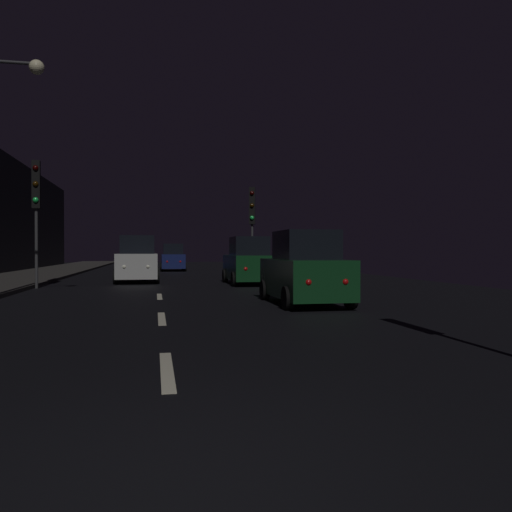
# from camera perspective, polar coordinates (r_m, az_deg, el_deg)

# --- Properties ---
(ground) EXTENTS (26.58, 84.00, 0.02)m
(ground) POSITION_cam_1_polar(r_m,az_deg,el_deg) (28.14, -10.73, -2.51)
(ground) COLOR black
(sidewalk_left) EXTENTS (4.40, 84.00, 0.15)m
(sidewalk_left) POSITION_cam_1_polar(r_m,az_deg,el_deg) (28.98, -24.90, -2.30)
(sidewalk_left) COLOR #33302D
(sidewalk_left) RESTS_ON ground
(lane_centerline) EXTENTS (0.16, 24.44, 0.01)m
(lane_centerline) POSITION_cam_1_polar(r_m,az_deg,el_deg) (16.16, -10.50, -4.75)
(lane_centerline) COLOR beige
(lane_centerline) RESTS_ON ground
(traffic_light_far_right) EXTENTS (0.38, 0.48, 4.77)m
(traffic_light_far_right) POSITION_cam_1_polar(r_m,az_deg,el_deg) (26.88, -0.43, 4.76)
(traffic_light_far_right) COLOR #38383A
(traffic_light_far_right) RESTS_ON ground
(traffic_light_far_left) EXTENTS (0.34, 0.47, 5.10)m
(traffic_light_far_left) POSITION_cam_1_polar(r_m,az_deg,el_deg) (22.59, -22.97, 6.16)
(traffic_light_far_left) COLOR #38383A
(traffic_light_far_left) RESTS_ON ground
(streetlamp_overhead) EXTENTS (1.70, 0.44, 7.19)m
(streetlamp_overhead) POSITION_cam_1_polar(r_m,az_deg,el_deg) (17.36, -25.98, 11.36)
(streetlamp_overhead) COLOR #2D2D30
(streetlamp_overhead) RESTS_ON ground
(car_approaching_headlights) EXTENTS (2.04, 4.42, 2.23)m
(car_approaching_headlights) POSITION_cam_1_polar(r_m,az_deg,el_deg) (25.60, -12.84, -0.52)
(car_approaching_headlights) COLOR silver
(car_approaching_headlights) RESTS_ON ground
(car_parked_right_far) EXTENTS (1.95, 4.22, 2.13)m
(car_parked_right_far) POSITION_cam_1_polar(r_m,az_deg,el_deg) (23.32, -0.81, -0.72)
(car_parked_right_far) COLOR #0F3819
(car_parked_right_far) RESTS_ON ground
(car_distant_taillights) EXTENTS (1.85, 4.02, 2.02)m
(car_distant_taillights) POSITION_cam_1_polar(r_m,az_deg,el_deg) (39.37, -9.11, -0.27)
(car_distant_taillights) COLOR #141E51
(car_distant_taillights) RESTS_ON ground
(car_parked_right_near) EXTENTS (1.89, 4.10, 2.06)m
(car_parked_right_near) POSITION_cam_1_polar(r_m,az_deg,el_deg) (14.68, 5.34, -1.61)
(car_parked_right_near) COLOR #0F3819
(car_parked_right_near) RESTS_ON ground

